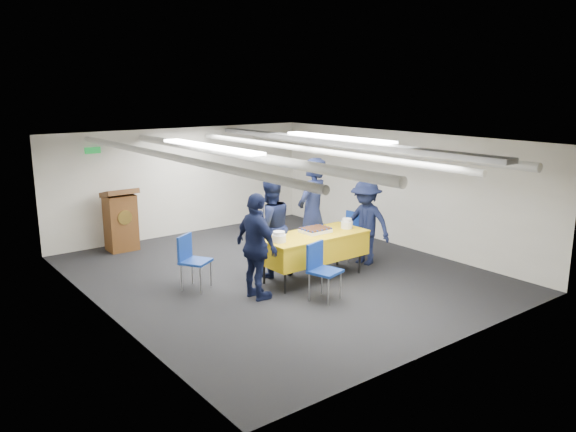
% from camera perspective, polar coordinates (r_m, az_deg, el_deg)
% --- Properties ---
extents(ground, '(7.00, 7.00, 0.00)m').
position_cam_1_polar(ground, '(9.74, -0.88, -5.85)').
color(ground, black).
rests_on(ground, ground).
extents(room_shell, '(6.00, 7.00, 2.30)m').
position_cam_1_polar(room_shell, '(9.70, -1.92, 5.08)').
color(room_shell, silver).
rests_on(room_shell, ground).
extents(serving_table, '(1.86, 0.81, 0.77)m').
position_cam_1_polar(serving_table, '(9.35, 2.60, -3.08)').
color(serving_table, black).
rests_on(serving_table, ground).
extents(sheet_cake, '(0.48, 0.37, 0.09)m').
position_cam_1_polar(sheet_cake, '(9.39, 2.80, -1.43)').
color(sheet_cake, white).
rests_on(sheet_cake, serving_table).
extents(plate_stack_left, '(0.22, 0.22, 0.17)m').
position_cam_1_polar(plate_stack_left, '(8.78, -0.92, -2.16)').
color(plate_stack_left, white).
rests_on(plate_stack_left, serving_table).
extents(plate_stack_right, '(0.20, 0.20, 0.17)m').
position_cam_1_polar(plate_stack_right, '(9.69, 5.99, -0.78)').
color(plate_stack_right, white).
rests_on(plate_stack_right, serving_table).
extents(podium, '(0.62, 0.53, 1.25)m').
position_cam_1_polar(podium, '(11.43, -16.63, -0.35)').
color(podium, brown).
rests_on(podium, ground).
extents(chair_near, '(0.52, 0.52, 0.87)m').
position_cam_1_polar(chair_near, '(8.46, 3.32, -5.02)').
color(chair_near, gray).
rests_on(chair_near, ground).
extents(chair_right, '(0.46, 0.46, 0.87)m').
position_cam_1_polar(chair_right, '(10.53, 6.39, -1.47)').
color(chair_right, gray).
rests_on(chair_right, ground).
extents(chair_left, '(0.58, 0.58, 0.87)m').
position_cam_1_polar(chair_left, '(9.03, -9.84, -4.03)').
color(chair_left, gray).
rests_on(chair_left, ground).
extents(sailor_a, '(0.84, 0.70, 1.96)m').
position_cam_1_polar(sailor_a, '(9.81, 2.46, 0.24)').
color(sailor_a, black).
rests_on(sailor_a, ground).
extents(sailor_b, '(0.91, 0.76, 1.69)m').
position_cam_1_polar(sailor_b, '(9.43, -1.86, -1.14)').
color(sailor_b, black).
rests_on(sailor_b, ground).
extents(sailor_c, '(0.41, 0.96, 1.63)m').
position_cam_1_polar(sailor_c, '(8.40, -3.20, -3.13)').
color(sailor_c, black).
rests_on(sailor_c, ground).
extents(sailor_d, '(0.78, 1.10, 1.54)m').
position_cam_1_polar(sailor_d, '(10.17, 7.89, -0.65)').
color(sailor_d, black).
rests_on(sailor_d, ground).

